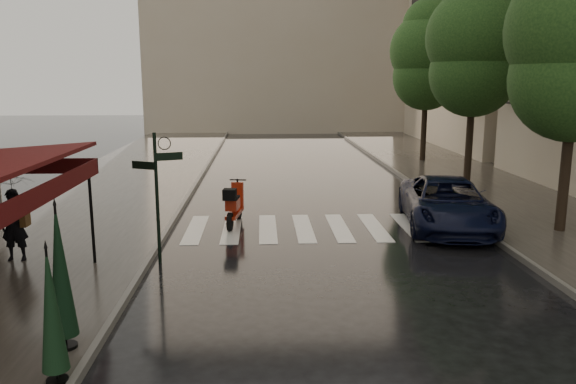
{
  "coord_description": "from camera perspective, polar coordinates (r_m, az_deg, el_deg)",
  "views": [
    {
      "loc": [
        1.23,
        -9.87,
        4.28
      ],
      "look_at": [
        1.92,
        4.45,
        1.4
      ],
      "focal_mm": 35.0,
      "sensor_mm": 36.0,
      "label": 1
    }
  ],
  "objects": [
    {
      "name": "ground",
      "position": [
        10.83,
        -9.24,
        -12.07
      ],
      "size": [
        120.0,
        120.0,
        0.0
      ],
      "primitive_type": "plane",
      "color": "black",
      "rests_on": "ground"
    },
    {
      "name": "sidewalk_near",
      "position": [
        23.0,
        -17.12,
        0.28
      ],
      "size": [
        6.0,
        60.0,
        0.12
      ],
      "primitive_type": "cube",
      "color": "#38332D",
      "rests_on": "ground"
    },
    {
      "name": "backdrop_building",
      "position": [
        48.25,
        -0.66,
        18.17
      ],
      "size": [
        22.0,
        6.0,
        20.0
      ],
      "primitive_type": "cube",
      "color": "tan",
      "rests_on": "ground"
    },
    {
      "name": "parked_car",
      "position": [
        17.1,
        15.86,
        -1.11
      ],
      "size": [
        3.09,
        5.44,
        1.43
      ],
      "primitive_type": "imported",
      "rotation": [
        0.0,
        0.0,
        -0.14
      ],
      "color": "black",
      "rests_on": "ground"
    },
    {
      "name": "tree_far",
      "position": [
        30.11,
        13.97,
        13.27
      ],
      "size": [
        3.8,
        3.8,
        8.16
      ],
      "color": "black",
      "rests_on": "sidewalk_far"
    },
    {
      "name": "scooter",
      "position": [
        16.74,
        -5.51,
        -1.42
      ],
      "size": [
        0.65,
        1.93,
        1.27
      ],
      "rotation": [
        0.0,
        0.0,
        -0.14
      ],
      "color": "black",
      "rests_on": "ground"
    },
    {
      "name": "curb_near",
      "position": [
        22.44,
        -9.56,
        0.4
      ],
      "size": [
        0.12,
        60.0,
        0.16
      ],
      "primitive_type": "cube",
      "color": "#595651",
      "rests_on": "ground"
    },
    {
      "name": "tree_mid",
      "position": [
        23.42,
        18.5,
        14.01
      ],
      "size": [
        3.8,
        3.8,
        8.34
      ],
      "color": "black",
      "rests_on": "sidewalk_far"
    },
    {
      "name": "curb_far",
      "position": [
        23.13,
        12.9,
        0.6
      ],
      "size": [
        0.12,
        60.0,
        0.16
      ],
      "primitive_type": "cube",
      "color": "#595651",
      "rests_on": "ground"
    },
    {
      "name": "parasol_front",
      "position": [
        9.39,
        -22.14,
        -7.44
      ],
      "size": [
        0.42,
        0.42,
        2.36
      ],
      "color": "black",
      "rests_on": "sidewalk_near"
    },
    {
      "name": "parasol_back",
      "position": [
        8.46,
        -22.92,
        -10.97
      ],
      "size": [
        0.37,
        0.37,
        2.0
      ],
      "color": "black",
      "rests_on": "sidewalk_near"
    },
    {
      "name": "sidewalk_far",
      "position": [
        24.04,
        19.34,
        0.6
      ],
      "size": [
        5.5,
        60.0,
        0.12
      ],
      "primitive_type": "cube",
      "color": "#38332D",
      "rests_on": "ground"
    },
    {
      "name": "pedestrian_with_umbrella",
      "position": [
        14.33,
        -26.28,
        0.05
      ],
      "size": [
        1.01,
        1.03,
        2.47
      ],
      "rotation": [
        0.0,
        0.0,
        0.0
      ],
      "color": "black",
      "rests_on": "sidewalk_near"
    },
    {
      "name": "signpost",
      "position": [
        13.33,
        -13.17,
        0.47
      ],
      "size": [
        1.17,
        0.29,
        3.1
      ],
      "color": "black",
      "rests_on": "ground"
    },
    {
      "name": "crosswalk",
      "position": [
        16.53,
        3.41,
        -3.64
      ],
      "size": [
        7.85,
        3.2,
        0.01
      ],
      "color": "silver",
      "rests_on": "ground"
    }
  ]
}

